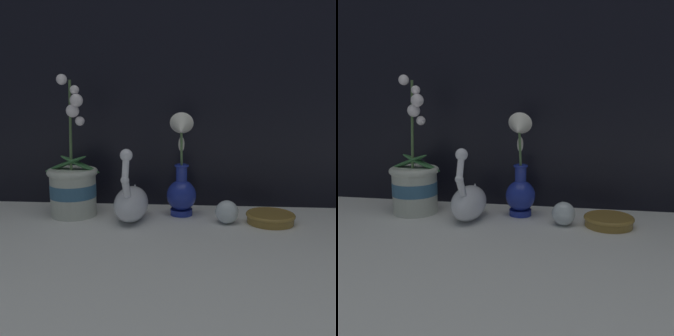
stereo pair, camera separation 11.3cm
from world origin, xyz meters
The scene contains 7 objects.
ground_plane centered at (0.00, 0.00, 0.00)m, with size 2.80×2.80×0.00m, color silver.
window_backdrop centered at (0.00, 0.30, 0.60)m, with size 2.80×0.03×1.20m.
orchid_potted_plant centered at (-0.29, 0.15, 0.09)m, with size 0.18×0.15×0.41m.
swan_figurine centered at (-0.11, 0.11, 0.06)m, with size 0.10×0.20×0.22m.
blue_vase centered at (0.03, 0.17, 0.11)m, with size 0.09×0.12×0.31m.
glass_sphere centered at (0.16, 0.10, 0.03)m, with size 0.07×0.07×0.07m.
amber_dish centered at (0.28, 0.12, 0.02)m, with size 0.14×0.14×0.03m.
Camera 1 is at (0.08, -0.97, 0.35)m, focal length 42.00 mm.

